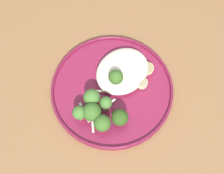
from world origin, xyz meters
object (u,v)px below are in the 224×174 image
(dinner_plate, at_px, (112,89))
(broccoli_floret_center_pile, at_px, (79,113))
(seared_scallop_large_seared, at_px, (122,75))
(broccoli_floret_tall_stalk, at_px, (102,123))
(broccoli_floret_near_rim, at_px, (120,118))
(broccoli_floret_left_leaning, at_px, (106,103))
(seared_scallop_tiny_bay, at_px, (147,68))
(seared_scallop_left_edge, at_px, (119,88))
(broccoli_floret_beside_noodles, at_px, (92,112))
(seared_scallop_tilted_round, at_px, (142,83))
(broccoli_floret_front_edge, at_px, (116,77))
(broccoli_floret_split_head, at_px, (92,97))

(dinner_plate, xyz_separation_m, broccoli_floret_center_pile, (-0.10, 0.00, 0.03))
(seared_scallop_large_seared, height_order, broccoli_floret_tall_stalk, broccoli_floret_tall_stalk)
(dinner_plate, height_order, seared_scallop_large_seared, seared_scallop_large_seared)
(broccoli_floret_near_rim, bearing_deg, broccoli_floret_left_leaning, 85.56)
(seared_scallop_tiny_bay, xyz_separation_m, broccoli_floret_center_pile, (-0.19, 0.03, 0.02))
(seared_scallop_left_edge, xyz_separation_m, broccoli_floret_beside_noodles, (-0.09, -0.00, 0.03))
(seared_scallop_large_seared, bearing_deg, seared_scallop_tilted_round, -72.85)
(broccoli_floret_front_edge, height_order, broccoli_floret_center_pile, broccoli_floret_front_edge)
(seared_scallop_left_edge, bearing_deg, broccoli_floret_tall_stalk, -159.04)
(broccoli_floret_center_pile, bearing_deg, broccoli_floret_tall_stalk, -72.27)
(seared_scallop_tiny_bay, distance_m, seared_scallop_large_seared, 0.06)
(broccoli_floret_left_leaning, bearing_deg, dinner_plate, 27.38)
(seared_scallop_tilted_round, relative_size, broccoli_floret_front_edge, 0.49)
(broccoli_floret_left_leaning, bearing_deg, broccoli_floret_beside_noodles, 172.50)
(dinner_plate, bearing_deg, broccoli_floret_front_edge, 8.17)
(seared_scallop_left_edge, height_order, broccoli_floret_left_leaning, broccoli_floret_left_leaning)
(broccoli_floret_near_rim, height_order, broccoli_floret_front_edge, broccoli_floret_front_edge)
(broccoli_floret_split_head, xyz_separation_m, broccoli_floret_near_rim, (0.01, -0.08, -0.00))
(broccoli_floret_left_leaning, bearing_deg, broccoli_floret_tall_stalk, -145.56)
(seared_scallop_tilted_round, distance_m, broccoli_floret_tall_stalk, 0.14)
(dinner_plate, distance_m, seared_scallop_tilted_round, 0.07)
(dinner_plate, bearing_deg, broccoli_floret_beside_noodles, -167.41)
(broccoli_floret_split_head, bearing_deg, broccoli_floret_beside_noodles, -132.80)
(seared_scallop_tiny_bay, distance_m, broccoli_floret_front_edge, 0.09)
(broccoli_floret_beside_noodles, distance_m, broccoli_floret_center_pile, 0.03)
(seared_scallop_left_edge, xyz_separation_m, seared_scallop_tiny_bay, (0.08, -0.01, -0.00))
(broccoli_floret_split_head, height_order, broccoli_floret_front_edge, broccoli_floret_split_head)
(seared_scallop_left_edge, xyz_separation_m, broccoli_floret_center_pile, (-0.11, 0.02, 0.02))
(seared_scallop_large_seared, distance_m, broccoli_floret_beside_noodles, 0.13)
(broccoli_floret_near_rim, bearing_deg, dinner_plate, 54.75)
(broccoli_floret_beside_noodles, bearing_deg, seared_scallop_tilted_round, -11.16)
(seared_scallop_left_edge, bearing_deg, seared_scallop_tilted_round, -34.81)
(seared_scallop_left_edge, height_order, broccoli_floret_tall_stalk, broccoli_floret_tall_stalk)
(seared_scallop_tilted_round, height_order, broccoli_floret_beside_noodles, broccoli_floret_beside_noodles)
(broccoli_floret_center_pile, bearing_deg, broccoli_floret_near_rim, -53.40)
(seared_scallop_left_edge, distance_m, broccoli_floret_near_rim, 0.08)
(broccoli_floret_near_rim, distance_m, broccoli_floret_center_pile, 0.09)
(broccoli_floret_center_pile, bearing_deg, broccoli_floret_left_leaning, -24.73)
(seared_scallop_large_seared, height_order, broccoli_floret_beside_noodles, broccoli_floret_beside_noodles)
(seared_scallop_tiny_bay, height_order, seared_scallop_large_seared, same)
(seared_scallop_tilted_round, bearing_deg, broccoli_floret_front_edge, 129.88)
(dinner_plate, relative_size, seared_scallop_left_edge, 11.57)
(broccoli_floret_left_leaning, bearing_deg, broccoli_floret_front_edge, 22.88)
(broccoli_floret_left_leaning, relative_size, broccoli_floret_beside_noodles, 0.82)
(seared_scallop_left_edge, height_order, broccoli_floret_near_rim, broccoli_floret_near_rim)
(broccoli_floret_front_edge, bearing_deg, seared_scallop_large_seared, 7.27)
(seared_scallop_tiny_bay, height_order, broccoli_floret_split_head, broccoli_floret_split_head)
(broccoli_floret_front_edge, distance_m, broccoli_floret_beside_noodles, 0.10)
(dinner_plate, height_order, broccoli_floret_center_pile, broccoli_floret_center_pile)
(seared_scallop_tiny_bay, distance_m, broccoli_floret_center_pile, 0.20)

